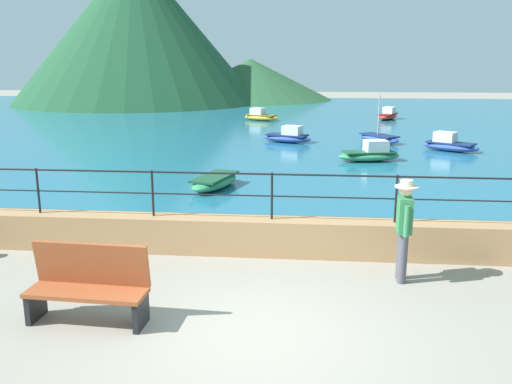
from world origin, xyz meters
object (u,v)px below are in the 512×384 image
Objects in this scene: bench_main at (89,283)px; boat_7 at (215,181)px; person_walking at (404,226)px; boat_5 at (288,136)px; boat_4 at (388,115)px; boat_1 at (379,138)px; boat_0 at (450,144)px; boat_3 at (260,116)px; boat_6 at (370,154)px.

bench_main reaches higher than boat_7.
bench_main is 0.99× the size of person_walking.
boat_5 is at bearing 78.97° from boat_7.
bench_main reaches higher than boat_4.
boat_4 reaches higher than boat_7.
boat_1 is 0.98× the size of boat_7.
boat_0 is 0.98× the size of boat_4.
boat_5 is (2.02, -9.08, 0.00)m from boat_3.
boat_5 is 1.01× the size of boat_6.
boat_0 is at bearing -14.86° from boat_5.
boat_1 reaches higher than bench_main.
boat_1 is at bearing -55.16° from boat_3.
person_walking is 0.71× the size of boat_5.
boat_3 is 8.04m from boat_4.
boat_0 and boat_4 have the same top height.
boat_7 is at bearing -138.67° from boat_0.
boat_0 is at bearing 60.35° from bench_main.
boat_6 reaches higher than boat_7.
person_walking is at bearing -55.88° from boat_7.
boat_5 is (-4.08, -0.31, 0.06)m from boat_1.
boat_7 is (-8.42, -7.41, -0.07)m from boat_0.
bench_main is 17.44m from boat_5.
bench_main is 13.99m from boat_6.
boat_1 reaches higher than boat_6.
bench_main reaches higher than boat_0.
boat_3 is 1.00× the size of boat_4.
boat_3 is (-8.66, 10.84, 0.00)m from boat_0.
boat_6 is 0.99× the size of boat_7.
boat_7 is (-5.87, -9.48, -0.01)m from boat_1.
boat_1 is (-2.56, 2.07, -0.06)m from boat_0.
boat_5 is (2.21, 17.30, -0.23)m from bench_main.
boat_0 is 0.98× the size of boat_6.
boat_0 is 0.97× the size of boat_5.
boat_7 is (0.23, -18.25, -0.07)m from boat_3.
boat_4 is at bearing 9.96° from boat_3.
boat_0 is at bearing 73.02° from person_walking.
person_walking reaches higher than boat_7.
boat_1 reaches higher than person_walking.
boat_3 is at bearing 128.62° from boat_0.
boat_4 is (-0.74, 12.23, 0.00)m from boat_0.
bench_main is 28.93m from boat_4.
person_walking is at bearing -93.66° from boat_6.
boat_1 is 10.68m from boat_3.
boat_1 is 0.97× the size of boat_5.
boat_4 is (7.92, 1.39, 0.00)m from boat_3.
boat_3 is 1.00× the size of boat_5.
person_walking reaches higher than bench_main.
boat_7 is at bearing -89.26° from boat_3.
person_walking is 0.72× the size of boat_6.
boat_1 is 4.09m from boat_5.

